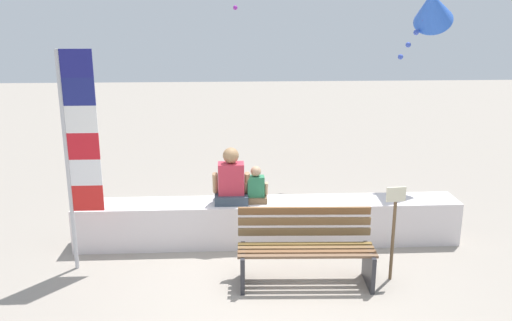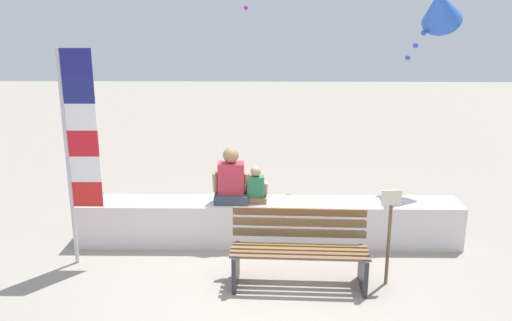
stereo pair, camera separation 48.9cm
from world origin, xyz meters
name	(u,v)px [view 2 (the right image)]	position (x,y,z in m)	size (l,w,h in m)	color
ground_plane	(269,287)	(0.00, 0.00, 0.00)	(40.00, 40.00, 0.00)	gray
seawall_ledge	(268,222)	(0.00, 1.30, 0.31)	(5.40, 0.57, 0.62)	silver
park_bench	(299,251)	(0.36, 0.12, 0.42)	(1.67, 0.68, 0.88)	brown
person_adult	(231,181)	(-0.52, 1.29, 0.93)	(0.52, 0.38, 0.79)	#344251
person_child	(256,188)	(-0.18, 1.29, 0.82)	(0.34, 0.25, 0.52)	brown
flag_banner	(77,142)	(-2.39, 0.62, 1.64)	(0.43, 0.05, 2.79)	#B7B7BC
kite_blue	(440,7)	(2.41, 2.05, 3.27)	(0.88, 0.97, 1.16)	blue
sign_post	(389,229)	(1.43, 0.11, 0.72)	(0.24, 0.04, 1.20)	brown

